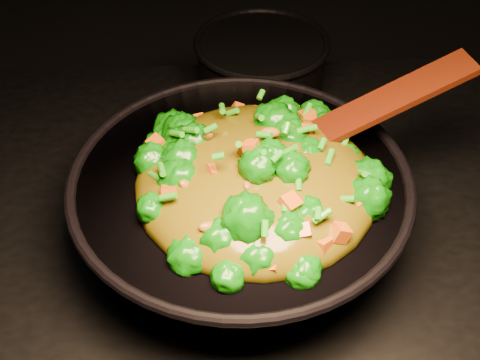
{
  "coord_description": "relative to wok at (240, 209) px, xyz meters",
  "views": [
    {
      "loc": [
        -0.09,
        -0.63,
        1.59
      ],
      "look_at": [
        -0.06,
        -0.02,
        1.01
      ],
      "focal_mm": 45.0,
      "sensor_mm": 36.0,
      "label": 1
    }
  ],
  "objects": [
    {
      "name": "back_pot",
      "position": [
        0.06,
        0.35,
        0.0
      ],
      "size": [
        0.26,
        0.26,
        0.13
      ],
      "primitive_type": "cylinder",
      "rotation": [
        0.0,
        0.0,
        -0.14
      ],
      "color": "black",
      "rests_on": "stovetop"
    },
    {
      "name": "spatula",
      "position": [
        0.16,
        0.05,
        0.12
      ],
      "size": [
        0.33,
        0.12,
        0.14
      ],
      "primitive_type": "cube",
      "rotation": [
        0.0,
        -0.38,
        0.21
      ],
      "color": "#3E1905",
      "rests_on": "wok"
    },
    {
      "name": "wok",
      "position": [
        0.0,
        0.0,
        0.0
      ],
      "size": [
        0.59,
        0.59,
        0.13
      ],
      "primitive_type": null,
      "rotation": [
        0.0,
        0.0,
        0.37
      ],
      "color": "black",
      "rests_on": "stovetop"
    },
    {
      "name": "stir_fry",
      "position": [
        0.02,
        -0.02,
        0.12
      ],
      "size": [
        0.35,
        0.35,
        0.11
      ],
      "primitive_type": null,
      "rotation": [
        0.0,
        0.0,
        0.07
      ],
      "color": "#107108",
      "rests_on": "wok"
    }
  ]
}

